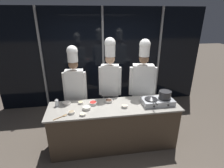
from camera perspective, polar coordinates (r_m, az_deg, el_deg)
ground_plane at (r=3.84m, az=0.60°, el=-18.80°), size 24.00×24.00×0.00m
window_wall_back at (r=4.92m, az=-2.95°, el=8.27°), size 5.70×0.09×2.70m
demo_counter at (r=3.56m, az=0.63°, el=-13.39°), size 2.48×0.71×0.88m
portable_stove at (r=3.49m, az=14.64°, el=-5.50°), size 0.59×0.35×0.12m
frying_pan at (r=3.40m, az=12.68°, el=-4.48°), size 0.24×0.42×0.05m
stock_pot at (r=3.48m, az=16.92°, el=-3.28°), size 0.26×0.23×0.15m
squeeze_bottle_clear at (r=3.45m, az=-17.61°, el=-5.78°), size 0.07×0.07×0.16m
prep_bowl_soy_glaze at (r=3.46m, az=-1.11°, el=-5.49°), size 0.16×0.16×0.04m
prep_bowl_mushrooms at (r=3.17m, az=-13.12°, el=-8.98°), size 0.12×0.12×0.04m
prep_bowl_bean_sprouts at (r=3.24m, az=-8.27°, el=-7.69°), size 0.15×0.15×0.05m
prep_bowl_noodles at (r=3.08m, az=-9.52°, el=-9.72°), size 0.11×0.11×0.04m
prep_bowl_onion at (r=3.50m, az=-14.65°, el=-6.00°), size 0.16×0.16×0.04m
prep_bowl_bell_pepper at (r=3.39m, az=-6.20°, el=-6.19°), size 0.16×0.16×0.06m
prep_bowl_chicken at (r=3.28m, az=4.15°, el=-7.20°), size 0.12×0.12×0.05m
prep_bowl_ginger at (r=3.46m, az=-10.16°, el=-5.95°), size 0.11×0.11×0.04m
serving_spoon_slotted at (r=3.12m, az=-15.74°, el=-10.07°), size 0.23×0.17×0.02m
chef_head at (r=3.69m, az=-12.07°, el=0.41°), size 0.48×0.22×1.95m
chef_sous at (r=3.71m, az=-0.63°, el=2.53°), size 0.47×0.26×2.08m
chef_line at (r=3.82m, az=9.95°, el=1.57°), size 0.57×0.31×2.05m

